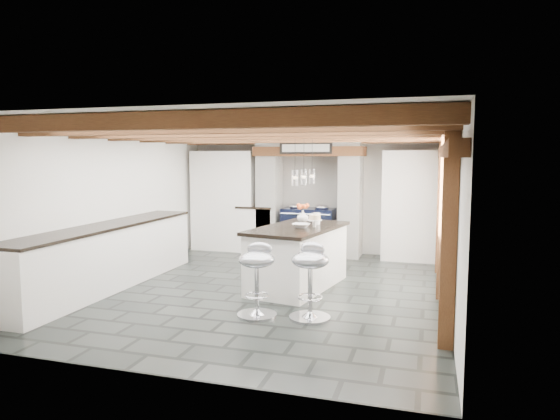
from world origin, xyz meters
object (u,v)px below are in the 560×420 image
(kitchen_island, at_px, (298,256))
(bar_stool_far, at_px, (257,271))
(range_cooker, at_px, (309,230))
(bar_stool_near, at_px, (310,272))

(kitchen_island, distance_m, bar_stool_far, 1.44)
(kitchen_island, xyz_separation_m, bar_stool_far, (-0.12, -1.43, 0.09))
(range_cooker, height_order, bar_stool_far, range_cooker)
(kitchen_island, bearing_deg, bar_stool_near, -59.05)
(bar_stool_near, bearing_deg, bar_stool_far, -163.58)
(bar_stool_near, xyz_separation_m, bar_stool_far, (-0.63, -0.09, -0.01))
(bar_stool_near, height_order, bar_stool_far, bar_stool_near)
(kitchen_island, relative_size, bar_stool_far, 2.21)
(kitchen_island, height_order, bar_stool_far, kitchen_island)
(range_cooker, height_order, bar_stool_near, range_cooker)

